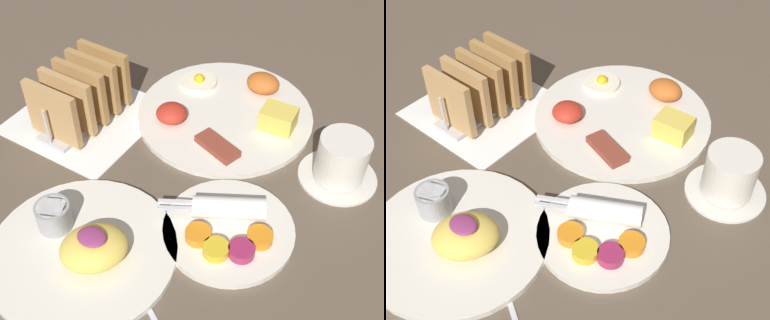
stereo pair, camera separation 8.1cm
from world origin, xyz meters
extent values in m
plane|color=brown|center=(0.00, 0.00, 0.00)|extent=(3.00, 3.00, 0.00)
cube|color=white|center=(-0.16, 0.07, 0.00)|extent=(0.22, 0.22, 0.00)
cylinder|color=silver|center=(0.04, 0.20, 0.01)|extent=(0.30, 0.30, 0.01)
cube|color=#E5C64C|center=(0.13, 0.21, 0.03)|extent=(0.06, 0.05, 0.04)
ellipsoid|color=#C66023|center=(0.07, 0.29, 0.03)|extent=(0.06, 0.05, 0.03)
cylinder|color=#F4EACC|center=(-0.04, 0.24, 0.01)|extent=(0.06, 0.06, 0.01)
sphere|color=yellow|center=(-0.04, 0.24, 0.02)|extent=(0.02, 0.02, 0.02)
ellipsoid|color=red|center=(-0.03, 0.13, 0.02)|extent=(0.05, 0.05, 0.03)
cube|color=brown|center=(0.08, 0.11, 0.02)|extent=(0.08, 0.05, 0.01)
cylinder|color=silver|center=(0.17, -0.02, 0.01)|extent=(0.18, 0.18, 0.01)
cylinder|color=orange|center=(0.14, -0.06, 0.02)|extent=(0.04, 0.04, 0.01)
cylinder|color=gold|center=(0.17, -0.06, 0.02)|extent=(0.04, 0.04, 0.01)
cylinder|color=#99234C|center=(0.20, -0.05, 0.02)|extent=(0.04, 0.04, 0.01)
cylinder|color=orange|center=(0.21, -0.02, 0.02)|extent=(0.04, 0.04, 0.01)
cylinder|color=white|center=(0.16, 0.00, 0.03)|extent=(0.10, 0.08, 0.03)
cube|color=silver|center=(0.09, -0.04, 0.03)|extent=(0.05, 0.03, 0.00)
cube|color=silver|center=(0.09, -0.03, 0.03)|extent=(0.05, 0.03, 0.00)
cylinder|color=silver|center=(0.02, -0.15, 0.01)|extent=(0.26, 0.26, 0.01)
ellipsoid|color=#EAC651|center=(0.04, -0.15, 0.03)|extent=(0.12, 0.12, 0.04)
ellipsoid|color=#8C3366|center=(0.04, -0.15, 0.05)|extent=(0.04, 0.03, 0.01)
cylinder|color=#99999E|center=(-0.04, -0.14, 0.03)|extent=(0.05, 0.05, 0.04)
cylinder|color=white|center=(-0.04, -0.14, 0.05)|extent=(0.04, 0.04, 0.01)
cube|color=#B7B7BC|center=(-0.16, 0.07, 0.01)|extent=(0.06, 0.18, 0.01)
cube|color=tan|center=(-0.16, 0.00, 0.06)|extent=(0.10, 0.01, 0.10)
cube|color=tan|center=(-0.16, 0.04, 0.06)|extent=(0.10, 0.01, 0.10)
cube|color=#AA7C44|center=(-0.16, 0.07, 0.06)|extent=(0.10, 0.01, 0.10)
cube|color=#A97B43|center=(-0.16, 0.10, 0.06)|extent=(0.10, 0.01, 0.10)
cube|color=#A5773F|center=(-0.16, 0.13, 0.06)|extent=(0.10, 0.01, 0.10)
cylinder|color=#B7B7BC|center=(-0.16, -0.02, 0.04)|extent=(0.01, 0.00, 0.07)
cylinder|color=#B7B7BC|center=(-0.16, 0.15, 0.04)|extent=(0.01, 0.01, 0.07)
cylinder|color=silver|center=(0.26, 0.16, 0.00)|extent=(0.12, 0.12, 0.01)
cylinder|color=silver|center=(0.26, 0.16, 0.04)|extent=(0.08, 0.08, 0.07)
cylinder|color=#381E0F|center=(0.26, 0.16, 0.07)|extent=(0.06, 0.06, 0.01)
cube|color=silver|center=(0.13, -0.17, 0.00)|extent=(0.10, 0.06, 0.00)
ellipsoid|color=silver|center=(0.07, -0.14, 0.00)|extent=(0.02, 0.02, 0.01)
camera|label=1|loc=(0.37, -0.44, 0.60)|focal=50.00mm
camera|label=2|loc=(0.43, -0.39, 0.60)|focal=50.00mm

